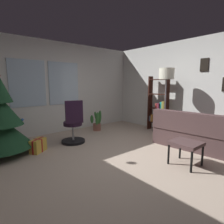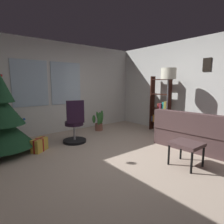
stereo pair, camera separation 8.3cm
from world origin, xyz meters
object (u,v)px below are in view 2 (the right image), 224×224
(holiday_tree, at_px, (3,120))
(potted_plant, at_px, (99,122))
(couch, at_px, (206,136))
(gift_box_gold, at_px, (39,145))
(bookshelf, at_px, (160,107))
(office_chair, at_px, (75,126))
(floor_lamp, at_px, (168,78))
(footstool, at_px, (186,145))

(holiday_tree, bearing_deg, potted_plant, 8.48)
(couch, distance_m, gift_box_gold, 3.62)
(bookshelf, bearing_deg, office_chair, 167.20)
(gift_box_gold, distance_m, floor_lamp, 3.46)
(potted_plant, bearing_deg, floor_lamp, -59.28)
(holiday_tree, height_order, office_chair, holiday_tree)
(floor_lamp, relative_size, potted_plant, 2.89)
(holiday_tree, xyz_separation_m, office_chair, (1.45, -0.22, -0.30))
(gift_box_gold, height_order, floor_lamp, floor_lamp)
(couch, bearing_deg, footstool, -171.29)
(gift_box_gold, bearing_deg, bookshelf, -9.10)
(floor_lamp, bearing_deg, footstool, -133.90)
(gift_box_gold, xyz_separation_m, office_chair, (0.85, 0.03, 0.27))
(floor_lamp, bearing_deg, potted_plant, 120.72)
(potted_plant, bearing_deg, holiday_tree, -171.52)
(couch, xyz_separation_m, office_chair, (-2.07, 2.16, 0.12))
(couch, xyz_separation_m, holiday_tree, (-3.52, 2.39, 0.42))
(bookshelf, xyz_separation_m, floor_lamp, (-0.41, -0.51, 0.83))
(couch, height_order, holiday_tree, holiday_tree)
(couch, bearing_deg, bookshelf, 73.83)
(office_chair, xyz_separation_m, floor_lamp, (2.12, -1.09, 1.15))
(couch, distance_m, holiday_tree, 4.27)
(footstool, distance_m, potted_plant, 2.95)
(bookshelf, bearing_deg, gift_box_gold, 170.90)
(couch, xyz_separation_m, floor_lamp, (0.05, 1.07, 1.27))
(couch, relative_size, potted_plant, 2.97)
(gift_box_gold, height_order, potted_plant, potted_plant)
(bookshelf, height_order, floor_lamp, floor_lamp)
(couch, xyz_separation_m, footstool, (-1.15, -0.18, 0.08))
(bookshelf, xyz_separation_m, potted_plant, (-1.42, 1.18, -0.46))
(floor_lamp, xyz_separation_m, potted_plant, (-1.01, 1.69, -1.29))
(couch, relative_size, holiday_tree, 0.90)
(footstool, xyz_separation_m, floor_lamp, (1.20, 1.25, 1.19))
(holiday_tree, height_order, potted_plant, holiday_tree)
(office_chair, bearing_deg, potted_plant, 28.50)
(office_chair, relative_size, potted_plant, 1.66)
(holiday_tree, relative_size, gift_box_gold, 5.21)
(couch, bearing_deg, potted_plant, 109.06)
(footstool, bearing_deg, holiday_tree, 132.73)
(holiday_tree, xyz_separation_m, potted_plant, (2.56, 0.38, -0.44))
(gift_box_gold, distance_m, potted_plant, 2.07)
(couch, distance_m, footstool, 1.17)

